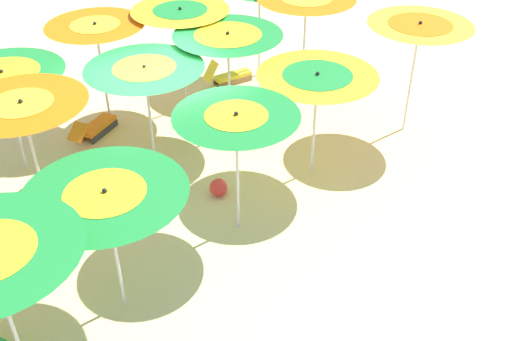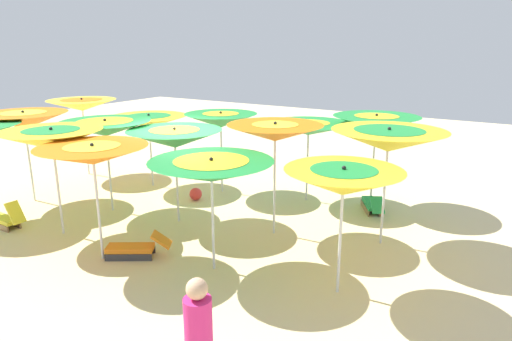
# 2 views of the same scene
# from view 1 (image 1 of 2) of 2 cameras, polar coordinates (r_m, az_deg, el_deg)

# --- Properties ---
(ground) EXTENTS (38.64, 38.64, 0.04)m
(ground) POSITION_cam_1_polar(r_m,az_deg,el_deg) (12.01, -8.32, -0.52)
(ground) COLOR beige
(beach_umbrella_1) EXTENTS (2.24, 2.24, 2.19)m
(beach_umbrella_1) POSITION_cam_1_polar(r_m,az_deg,el_deg) (8.26, -13.96, -2.88)
(beach_umbrella_1) COLOR silver
(beach_umbrella_1) RESTS_ON ground
(beach_umbrella_2) EXTENTS (2.02, 2.02, 2.32)m
(beach_umbrella_2) POSITION_cam_1_polar(r_m,az_deg,el_deg) (9.45, -1.87, 4.27)
(beach_umbrella_2) COLOR silver
(beach_umbrella_2) RESTS_ON ground
(beach_umbrella_3) EXTENTS (2.21, 2.21, 2.17)m
(beach_umbrella_3) POSITION_cam_1_polar(r_m,az_deg,el_deg) (11.03, 5.80, 8.23)
(beach_umbrella_3) COLOR silver
(beach_umbrella_3) RESTS_ON ground
(beach_umbrella_4) EXTENTS (2.10, 2.10, 2.48)m
(beach_umbrella_4) POSITION_cam_1_polar(r_m,az_deg,el_deg) (12.75, 15.16, 12.53)
(beach_umbrella_4) COLOR silver
(beach_umbrella_4) RESTS_ON ground
(beach_umbrella_6) EXTENTS (2.04, 2.04, 2.53)m
(beach_umbrella_6) POSITION_cam_1_polar(r_m,az_deg,el_deg) (10.01, -21.14, 5.12)
(beach_umbrella_6) COLOR silver
(beach_umbrella_6) RESTS_ON ground
(beach_umbrella_7) EXTENTS (2.17, 2.17, 2.28)m
(beach_umbrella_7) POSITION_cam_1_polar(r_m,az_deg,el_deg) (11.19, -10.42, 8.63)
(beach_umbrella_7) COLOR silver
(beach_umbrella_7) RESTS_ON ground
(beach_umbrella_8) EXTENTS (2.19, 2.19, 2.36)m
(beach_umbrella_8) POSITION_cam_1_polar(r_m,az_deg,el_deg) (12.18, -2.66, 11.97)
(beach_umbrella_8) COLOR silver
(beach_umbrella_8) RESTS_ON ground
(beach_umbrella_9) EXTENTS (2.21, 2.21, 2.45)m
(beach_umbrella_9) POSITION_cam_1_polar(r_m,az_deg,el_deg) (13.88, 4.75, 15.17)
(beach_umbrella_9) COLOR silver
(beach_umbrella_9) RESTS_ON ground
(beach_umbrella_11) EXTENTS (2.24, 2.24, 2.16)m
(beach_umbrella_11) POSITION_cam_1_polar(r_m,az_deg,el_deg) (12.00, -22.72, 7.75)
(beach_umbrella_11) COLOR silver
(beach_umbrella_11) RESTS_ON ground
(beach_umbrella_12) EXTENTS (2.05, 2.05, 2.34)m
(beach_umbrella_12) POSITION_cam_1_polar(r_m,az_deg,el_deg) (13.12, -14.87, 12.51)
(beach_umbrella_12) COLOR silver
(beach_umbrella_12) RESTS_ON ground
(beach_umbrella_13) EXTENTS (2.10, 2.10, 2.41)m
(beach_umbrella_13) POSITION_cam_1_polar(r_m,az_deg,el_deg) (13.38, -7.12, 14.06)
(beach_umbrella_13) COLOR silver
(beach_umbrella_13) RESTS_ON ground
(lounger_1) EXTENTS (1.25, 0.34, 0.70)m
(lounger_1) POSITION_cam_1_polar(r_m,az_deg,el_deg) (15.18, -2.56, 8.95)
(lounger_1) COLOR olive
(lounger_1) RESTS_ON ground
(lounger_2) EXTENTS (1.27, 0.99, 0.52)m
(lounger_2) POSITION_cam_1_polar(r_m,az_deg,el_deg) (13.48, -15.00, 3.98)
(lounger_2) COLOR #333338
(lounger_2) RESTS_ON ground
(beach_ball) EXTENTS (0.34, 0.34, 0.34)m
(beach_ball) POSITION_cam_1_polar(r_m,az_deg,el_deg) (11.29, -3.57, -1.60)
(beach_ball) COLOR red
(beach_ball) RESTS_ON ground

